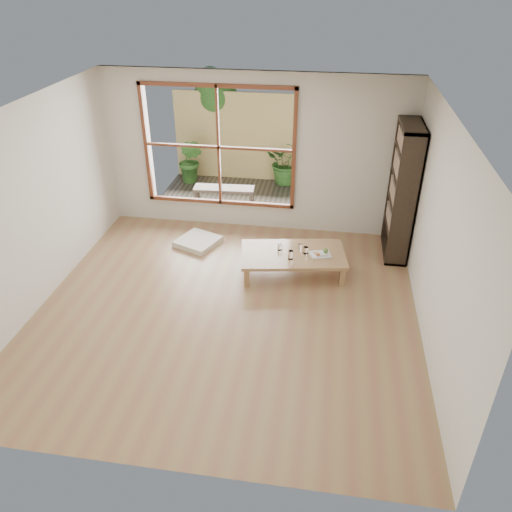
{
  "coord_description": "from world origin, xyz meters",
  "views": [
    {
      "loc": [
        1.21,
        -5.25,
        4.03
      ],
      "look_at": [
        0.31,
        0.5,
        0.55
      ],
      "focal_mm": 35.0,
      "sensor_mm": 36.0,
      "label": 1
    }
  ],
  "objects": [
    {
      "name": "low_table",
      "position": [
        0.78,
        1.03,
        0.29
      ],
      "size": [
        1.63,
        1.09,
        0.33
      ],
      "rotation": [
        0.0,
        0.0,
        0.17
      ],
      "color": "#A57950",
      "rests_on": "ground"
    },
    {
      "name": "bamboo_fence",
      "position": [
        -0.6,
        4.56,
        0.9
      ],
      "size": [
        2.8,
        0.06,
        1.8
      ],
      "primitive_type": "cube",
      "color": "tan",
      "rests_on": "ground"
    },
    {
      "name": "shrub_left",
      "position": [
        -1.6,
        4.14,
        0.49
      ],
      "size": [
        0.63,
        0.57,
        0.93
      ],
      "primitive_type": "imported",
      "rotation": [
        0.0,
        0.0,
        -0.35
      ],
      "color": "#356224",
      "rests_on": "deck"
    },
    {
      "name": "glass_small",
      "position": [
        0.58,
        1.1,
        0.38
      ],
      "size": [
        0.07,
        0.07,
        0.09
      ],
      "primitive_type": "cylinder",
      "color": "silver",
      "rests_on": "low_table"
    },
    {
      "name": "floor_cushion",
      "position": [
        -0.83,
        1.66,
        0.04
      ],
      "size": [
        0.79,
        0.79,
        0.09
      ],
      "primitive_type": "cube",
      "rotation": [
        0.0,
        0.0,
        -0.39
      ],
      "color": "beige",
      "rests_on": "ground"
    },
    {
      "name": "garden_bench",
      "position": [
        -0.7,
        3.15,
        0.32
      ],
      "size": [
        1.14,
        0.39,
        0.35
      ],
      "rotation": [
        0.0,
        0.0,
        0.06
      ],
      "color": "#30251A",
      "rests_on": "deck"
    },
    {
      "name": "bookshelf",
      "position": [
        2.32,
        1.9,
        1.03
      ],
      "size": [
        0.33,
        0.92,
        2.05
      ],
      "primitive_type": "cube",
      "color": "#30251A",
      "rests_on": "ground"
    },
    {
      "name": "food_tray",
      "position": [
        1.19,
        1.04,
        0.35
      ],
      "size": [
        0.34,
        0.28,
        0.09
      ],
      "rotation": [
        0.0,
        0.0,
        0.27
      ],
      "color": "white",
      "rests_on": "low_table"
    },
    {
      "name": "glass_short",
      "position": [
        0.87,
        1.18,
        0.37
      ],
      "size": [
        0.06,
        0.06,
        0.08
      ],
      "primitive_type": "cylinder",
      "color": "silver",
      "rests_on": "low_table"
    },
    {
      "name": "deck",
      "position": [
        -0.6,
        3.56,
        0.0
      ],
      "size": [
        2.8,
        2.0,
        0.05
      ],
      "primitive_type": "cube",
      "color": "#3A332A",
      "rests_on": "ground"
    },
    {
      "name": "shrub_right",
      "position": [
        0.35,
        4.41,
        0.5
      ],
      "size": [
        0.95,
        0.86,
        0.94
      ],
      "primitive_type": "imported",
      "rotation": [
        0.0,
        0.0,
        0.16
      ],
      "color": "#356224",
      "rests_on": "deck"
    },
    {
      "name": "glass_tall",
      "position": [
        0.76,
        0.86,
        0.4
      ],
      "size": [
        0.07,
        0.07,
        0.13
      ],
      "primitive_type": "cylinder",
      "color": "silver",
      "rests_on": "low_table"
    },
    {
      "name": "ground",
      "position": [
        0.0,
        0.0,
        0.0
      ],
      "size": [
        5.0,
        5.0,
        0.0
      ],
      "primitive_type": "plane",
      "color": "#97794B",
      "rests_on": "ground"
    },
    {
      "name": "glass_mid",
      "position": [
        0.96,
        1.05,
        0.38
      ],
      "size": [
        0.07,
        0.07,
        0.1
      ],
      "primitive_type": "cylinder",
      "color": "silver",
      "rests_on": "low_table"
    },
    {
      "name": "garden_tree",
      "position": [
        -1.28,
        4.86,
        1.63
      ],
      "size": [
        1.04,
        0.85,
        2.22
      ],
      "color": "#4C3D2D",
      "rests_on": "ground"
    }
  ]
}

